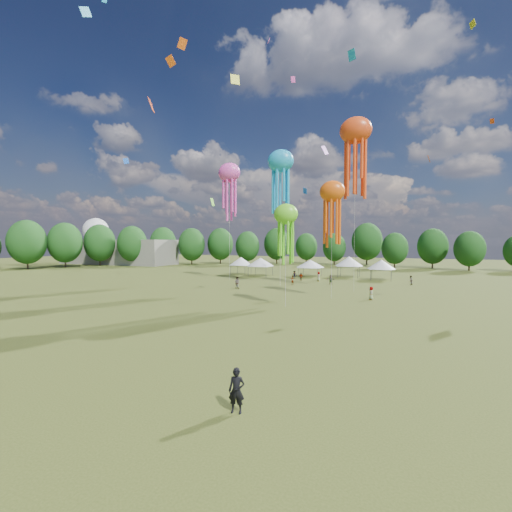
% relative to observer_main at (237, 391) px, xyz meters
% --- Properties ---
extents(ground, '(300.00, 300.00, 0.00)m').
position_rel_observer_main_xyz_m(ground, '(-6.87, 1.54, -0.97)').
color(ground, '#384416').
rests_on(ground, ground).
extents(observer_main, '(0.78, 0.60, 1.93)m').
position_rel_observer_main_xyz_m(observer_main, '(0.00, 0.00, 0.00)').
color(observer_main, black).
rests_on(observer_main, ground).
extents(spectator_near, '(1.01, 0.84, 1.88)m').
position_rel_observer_main_xyz_m(spectator_near, '(-16.43, 34.59, -0.02)').
color(spectator_near, gray).
rests_on(spectator_near, ground).
extents(spectators_far, '(22.01, 20.97, 1.74)m').
position_rel_observer_main_xyz_m(spectators_far, '(-3.99, 46.32, -0.15)').
color(spectators_far, gray).
rests_on(spectators_far, ground).
extents(festival_tents, '(34.75, 10.34, 4.30)m').
position_rel_observer_main_xyz_m(festival_tents, '(-10.74, 56.71, 2.05)').
color(festival_tents, '#47474C').
rests_on(festival_tents, ground).
extents(show_kites, '(28.37, 24.34, 25.36)m').
position_rel_observer_main_xyz_m(show_kites, '(-9.39, 39.09, 16.91)').
color(show_kites, '#1AA5E3').
rests_on(show_kites, ground).
extents(small_kites, '(72.37, 50.26, 42.74)m').
position_rel_observer_main_xyz_m(small_kites, '(-9.64, 42.78, 30.33)').
color(small_kites, '#1AA5E3').
rests_on(small_kites, ground).
extents(treeline, '(201.57, 95.24, 13.43)m').
position_rel_observer_main_xyz_m(treeline, '(-10.73, 64.06, 5.58)').
color(treeline, '#38281C').
rests_on(treeline, ground).
extents(hangar, '(40.00, 12.00, 8.00)m').
position_rel_observer_main_xyz_m(hangar, '(-78.87, 73.54, 3.03)').
color(hangar, gray).
rests_on(hangar, ground).
extents(radome, '(9.00, 9.00, 16.00)m').
position_rel_observer_main_xyz_m(radome, '(-94.87, 79.54, 9.02)').
color(radome, white).
rests_on(radome, ground).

